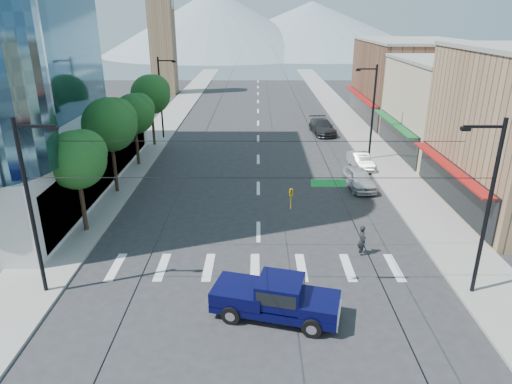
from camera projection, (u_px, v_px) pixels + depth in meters
ground at (259, 282)px, 24.09m from camera, size 160.00×160.00×0.00m
sidewalk_left at (169, 119)px, 61.39m from camera, size 4.00×120.00×0.15m
sidewalk_right at (347, 119)px, 61.31m from camera, size 4.00×120.00×0.15m
shop_mid at (462, 110)px, 44.77m from camera, size 12.00×14.00×9.00m
shop_far at (411, 82)px, 59.50m from camera, size 12.00×18.00×10.00m
clock_tower at (162, 31)px, 78.08m from camera, size 4.80×4.80×20.40m
mountain_left at (215, 22)px, 159.96m from camera, size 80.00×80.00×22.00m
mountain_right at (311, 27)px, 169.89m from camera, size 90.00×90.00×18.00m
tree_near at (79, 158)px, 28.00m from camera, size 3.65×3.64×6.71m
tree_midnear at (112, 123)px, 34.31m from camera, size 4.09×4.09×7.52m
tree_midfar at (136, 112)px, 41.05m from camera, size 3.65×3.64×6.71m
tree_far at (152, 93)px, 47.36m from camera, size 4.09×4.09×7.52m
signal_rig at (263, 209)px, 21.48m from camera, size 21.80×0.20×9.00m
lamp_pole_nw at (162, 95)px, 50.30m from camera, size 2.00×0.25×9.00m
lamp_pole_ne at (372, 109)px, 42.77m from camera, size 2.00×0.25×9.00m
pickup_truck at (275, 297)px, 20.99m from camera, size 6.25×3.49×2.01m
pedestrian at (362, 240)px, 26.61m from camera, size 0.53×0.73×1.85m
parked_car_near at (359, 179)px, 36.94m from camera, size 2.32×4.82×1.59m
parked_car_mid at (361, 161)px, 41.80m from camera, size 1.90×4.39×1.40m
parked_car_far at (322, 127)px, 53.89m from camera, size 2.95×6.05×1.69m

